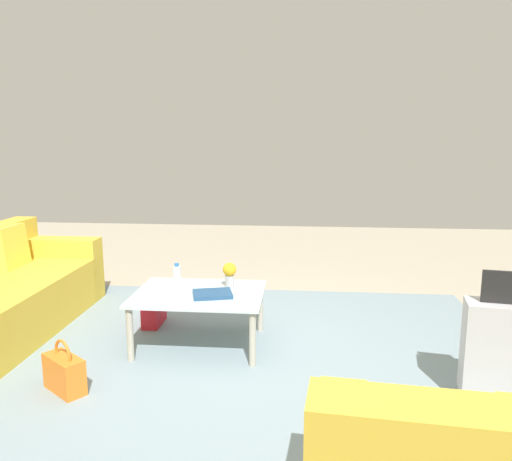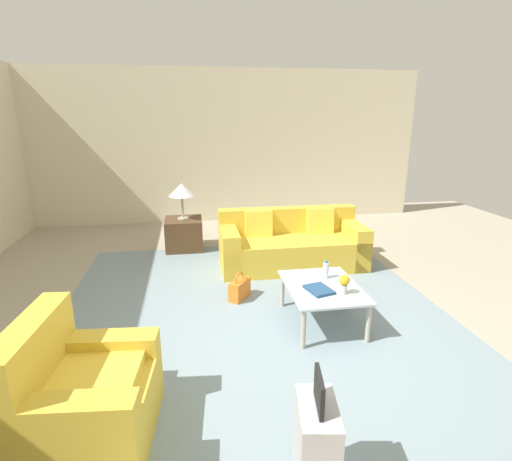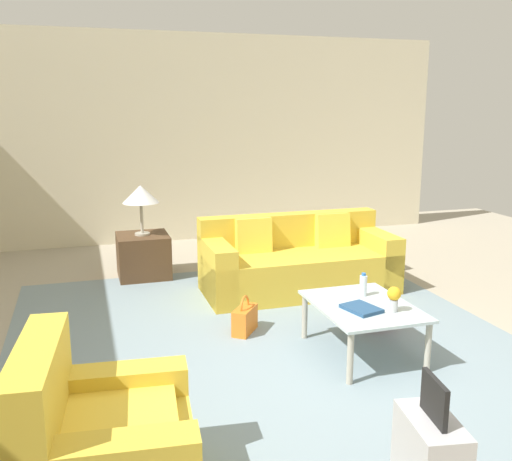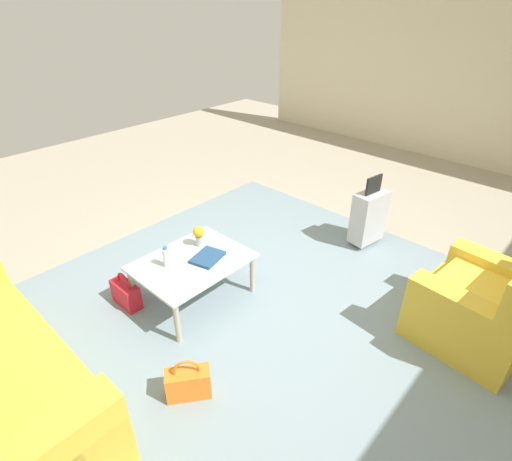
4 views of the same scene
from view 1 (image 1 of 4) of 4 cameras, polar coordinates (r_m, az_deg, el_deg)
The scene contains 9 objects.
ground_plane at distance 3.61m, azimuth -1.54°, elevation -16.33°, with size 12.00×12.00×0.00m, color #A89E89.
area_rug at distance 3.55m, azimuth -12.05°, elevation -17.00°, with size 5.20×4.40×0.01m, color gray.
coffee_table at distance 3.98m, azimuth -6.49°, elevation -7.75°, with size 1.01×0.77×0.44m.
water_bottle at distance 4.07m, azimuth -9.02°, elevation -5.22°, with size 0.06×0.06×0.20m.
coffee_table_book at distance 3.86m, azimuth -5.00°, elevation -7.24°, with size 0.29×0.22×0.03m, color navy.
flower_vase at distance 4.03m, azimuth -3.04°, elevation -4.84°, with size 0.11×0.11×0.21m.
suitcase_silver at distance 3.47m, azimuth 25.86°, elevation -12.06°, with size 0.43×0.28×0.85m.
handbag_orange at distance 3.59m, azimuth -21.07°, elevation -14.94°, with size 0.34×0.30×0.36m.
handbag_red at distance 4.55m, azimuth -11.59°, elevation -8.95°, with size 0.14×0.32×0.36m.
Camera 1 is at (-0.38, 3.19, 1.63)m, focal length 35.00 mm.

